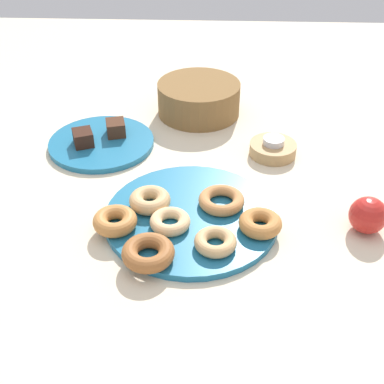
% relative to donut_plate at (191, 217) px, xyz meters
% --- Properties ---
extents(ground_plane, '(2.40, 2.40, 0.00)m').
position_rel_donut_plate_xyz_m(ground_plane, '(0.00, 0.00, -0.01)').
color(ground_plane, beige).
extents(donut_plate, '(0.33, 0.33, 0.01)m').
position_rel_donut_plate_xyz_m(donut_plate, '(0.00, 0.00, 0.00)').
color(donut_plate, '#1E6B93').
rests_on(donut_plate, ground_plane).
extents(donut_0, '(0.12, 0.12, 0.02)m').
position_rel_donut_plate_xyz_m(donut_0, '(0.06, 0.03, 0.02)').
color(donut_0, '#C6844C').
rests_on(donut_0, donut_plate).
extents(donut_1, '(0.10, 0.10, 0.03)m').
position_rel_donut_plate_xyz_m(donut_1, '(-0.08, 0.02, 0.02)').
color(donut_1, tan).
rests_on(donut_1, donut_plate).
extents(donut_2, '(0.11, 0.11, 0.02)m').
position_rel_donut_plate_xyz_m(donut_2, '(0.05, -0.09, 0.02)').
color(donut_2, tan).
rests_on(donut_2, donut_plate).
extents(donut_3, '(0.11, 0.11, 0.03)m').
position_rel_donut_plate_xyz_m(donut_3, '(0.13, -0.04, 0.02)').
color(donut_3, '#BC7A3D').
rests_on(donut_3, donut_plate).
extents(donut_4, '(0.08, 0.08, 0.02)m').
position_rel_donut_plate_xyz_m(donut_4, '(-0.04, -0.04, 0.02)').
color(donut_4, '#EABC84').
rests_on(donut_4, donut_plate).
extents(donut_5, '(0.11, 0.11, 0.03)m').
position_rel_donut_plate_xyz_m(donut_5, '(-0.14, -0.04, 0.02)').
color(donut_5, '#BC7A3D').
rests_on(donut_5, donut_plate).
extents(donut_6, '(0.13, 0.13, 0.03)m').
position_rel_donut_plate_xyz_m(donut_6, '(-0.07, -0.13, 0.02)').
color(donut_6, '#995B2D').
rests_on(donut_6, donut_plate).
extents(cake_plate, '(0.25, 0.25, 0.01)m').
position_rel_donut_plate_xyz_m(cake_plate, '(-0.22, 0.27, -0.00)').
color(cake_plate, '#1E6B93').
rests_on(cake_plate, ground_plane).
extents(brownie_near, '(0.06, 0.06, 0.03)m').
position_rel_donut_plate_xyz_m(brownie_near, '(-0.26, 0.25, 0.02)').
color(brownie_near, '#381E14').
rests_on(brownie_near, cake_plate).
extents(brownie_far, '(0.05, 0.06, 0.03)m').
position_rel_donut_plate_xyz_m(brownie_far, '(-0.19, 0.30, 0.02)').
color(brownie_far, '#472819').
rests_on(brownie_far, cake_plate).
extents(candle_holder, '(0.11, 0.11, 0.03)m').
position_rel_donut_plate_xyz_m(candle_holder, '(0.18, 0.24, 0.01)').
color(candle_holder, tan).
rests_on(candle_holder, ground_plane).
extents(tealight, '(0.05, 0.05, 0.01)m').
position_rel_donut_plate_xyz_m(tealight, '(0.18, 0.24, 0.03)').
color(tealight, silver).
rests_on(tealight, candle_holder).
extents(basket, '(0.28, 0.28, 0.08)m').
position_rel_donut_plate_xyz_m(basket, '(0.00, 0.44, 0.03)').
color(basket, brown).
rests_on(basket, ground_plane).
extents(apple, '(0.07, 0.07, 0.07)m').
position_rel_donut_plate_xyz_m(apple, '(0.33, -0.02, 0.03)').
color(apple, red).
rests_on(apple, ground_plane).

